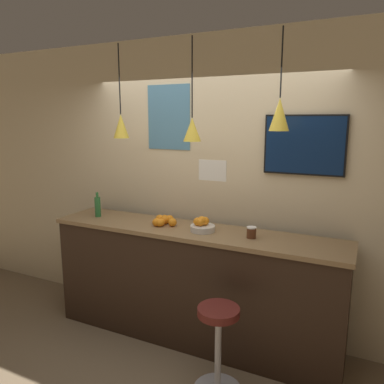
{
  "coord_description": "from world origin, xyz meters",
  "views": [
    {
      "loc": [
        1.44,
        -2.4,
        2.11
      ],
      "look_at": [
        0.0,
        0.6,
        1.46
      ],
      "focal_mm": 35.0,
      "sensor_mm": 36.0,
      "label": 1
    }
  ],
  "objects_px": {
    "bar_stool": "(218,338)",
    "spread_jar": "(251,232)",
    "fruit_bowl": "(202,225)",
    "juice_bottle": "(98,206)",
    "mounted_tv": "(304,145)"
  },
  "relations": [
    {
      "from": "juice_bottle",
      "to": "spread_jar",
      "type": "relative_size",
      "value": 2.63
    },
    {
      "from": "juice_bottle",
      "to": "spread_jar",
      "type": "distance_m",
      "value": 1.65
    },
    {
      "from": "fruit_bowl",
      "to": "juice_bottle",
      "type": "bearing_deg",
      "value": 179.85
    },
    {
      "from": "fruit_bowl",
      "to": "juice_bottle",
      "type": "height_order",
      "value": "juice_bottle"
    },
    {
      "from": "bar_stool",
      "to": "spread_jar",
      "type": "xyz_separation_m",
      "value": [
        0.07,
        0.56,
        0.7
      ]
    },
    {
      "from": "bar_stool",
      "to": "fruit_bowl",
      "type": "height_order",
      "value": "fruit_bowl"
    },
    {
      "from": "juice_bottle",
      "to": "mounted_tv",
      "type": "xyz_separation_m",
      "value": [
        2.0,
        0.35,
        0.67
      ]
    },
    {
      "from": "fruit_bowl",
      "to": "juice_bottle",
      "type": "distance_m",
      "value": 1.19
    },
    {
      "from": "bar_stool",
      "to": "spread_jar",
      "type": "height_order",
      "value": "spread_jar"
    },
    {
      "from": "fruit_bowl",
      "to": "bar_stool",
      "type": "bearing_deg",
      "value": -55.07
    },
    {
      "from": "spread_jar",
      "to": "fruit_bowl",
      "type": "bearing_deg",
      "value": -179.62
    },
    {
      "from": "juice_bottle",
      "to": "spread_jar",
      "type": "xyz_separation_m",
      "value": [
        1.65,
        -0.0,
        -0.06
      ]
    },
    {
      "from": "fruit_bowl",
      "to": "mounted_tv",
      "type": "distance_m",
      "value": 1.14
    },
    {
      "from": "spread_jar",
      "to": "mounted_tv",
      "type": "distance_m",
      "value": 0.88
    },
    {
      "from": "bar_stool",
      "to": "juice_bottle",
      "type": "xyz_separation_m",
      "value": [
        -1.58,
        0.56,
        0.76
      ]
    }
  ]
}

